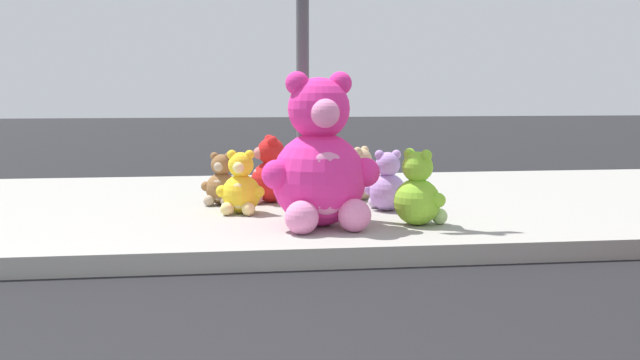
{
  "coord_description": "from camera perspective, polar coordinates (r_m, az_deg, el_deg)",
  "views": [
    {
      "loc": [
        0.3,
        -1.94,
        1.25
      ],
      "look_at": [
        1.04,
        3.6,
        0.55
      ],
      "focal_mm": 41.61,
      "sensor_mm": 36.0,
      "label": 1
    }
  ],
  "objects": [
    {
      "name": "sidewalk",
      "position": [
        7.24,
        -9.9,
        -2.32
      ],
      "size": [
        28.0,
        4.4,
        0.15
      ],
      "primitive_type": "cube",
      "color": "#9E9B93",
      "rests_on": "ground_plane"
    },
    {
      "name": "plush_lime",
      "position": [
        6.0,
        7.6,
        -1.11
      ],
      "size": [
        0.44,
        0.43,
        0.62
      ],
      "color": "#8CD133",
      "rests_on": "sidewalk"
    },
    {
      "name": "plush_red",
      "position": [
        7.14,
        -3.94,
        0.34
      ],
      "size": [
        0.45,
        0.5,
        0.65
      ],
      "color": "red",
      "rests_on": "sidewalk"
    },
    {
      "name": "sign_pole",
      "position": [
        6.41,
        -1.35,
        12.48
      ],
      "size": [
        0.56,
        0.11,
        3.2
      ],
      "color": "#4C4C51",
      "rests_on": "sidewalk"
    },
    {
      "name": "plush_brown",
      "position": [
        7.04,
        -7.6,
        -0.3
      ],
      "size": [
        0.37,
        0.35,
        0.5
      ],
      "color": "olive",
      "rests_on": "sidewalk"
    },
    {
      "name": "plush_lavender",
      "position": [
        6.69,
        5.19,
        -0.47
      ],
      "size": [
        0.42,
        0.37,
        0.55
      ],
      "color": "#B28CD8",
      "rests_on": "sidewalk"
    },
    {
      "name": "plush_pink_large",
      "position": [
        5.84,
        -0.01,
        1.14
      ],
      "size": [
        0.94,
        0.84,
        1.23
      ],
      "color": "#F22D93",
      "rests_on": "sidewalk"
    },
    {
      "name": "plush_yellow",
      "position": [
        6.53,
        -6.12,
        -0.63
      ],
      "size": [
        0.42,
        0.39,
        0.56
      ],
      "color": "yellow",
      "rests_on": "sidewalk"
    },
    {
      "name": "plush_tan",
      "position": [
        7.31,
        3.06,
        0.13
      ],
      "size": [
        0.38,
        0.37,
        0.53
      ],
      "color": "tan",
      "rests_on": "sidewalk"
    }
  ]
}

